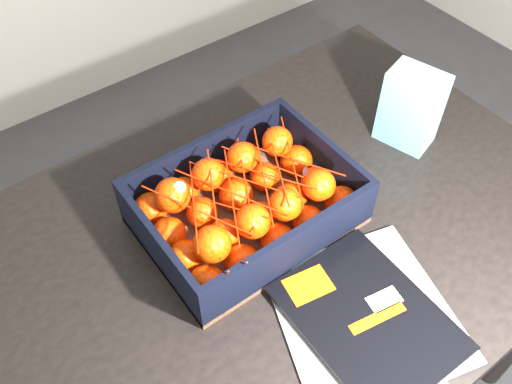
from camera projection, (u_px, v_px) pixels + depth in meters
table at (269, 265)px, 1.09m from camera, size 1.20×0.81×0.75m
magazine_stack at (367, 319)px, 0.89m from camera, size 0.35×0.33×0.02m
produce_crate at (246, 209)px, 1.01m from camera, size 0.37×0.28×0.11m
clementine_heap at (245, 202)px, 0.99m from camera, size 0.35×0.26×0.11m
mesh_net at (245, 189)px, 0.95m from camera, size 0.30×0.24×0.09m
retail_carton at (411, 108)px, 1.11m from camera, size 0.10×0.13×0.17m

